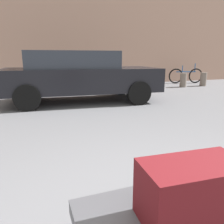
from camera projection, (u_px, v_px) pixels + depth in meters
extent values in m
cube|color=#4C4C51|center=(179.00, 220.00, 1.35)|extent=(1.23, 0.71, 0.10)
cylinder|color=black|center=(203.00, 204.00, 1.75)|extent=(0.24, 0.06, 0.24)
cube|color=maroon|center=(193.00, 191.00, 1.26)|extent=(0.63, 0.36, 0.35)
cube|color=black|center=(82.00, 79.00, 6.31)|extent=(4.46, 2.22, 0.64)
cube|color=#2D333D|center=(72.00, 60.00, 6.11)|extent=(2.55, 1.81, 0.46)
cylinder|color=black|center=(121.00, 85.00, 7.53)|extent=(0.66, 0.28, 0.64)
cylinder|color=black|center=(139.00, 93.00, 5.93)|extent=(0.66, 0.28, 0.64)
cylinder|color=black|center=(33.00, 88.00, 6.84)|extent=(0.66, 0.28, 0.64)
cylinder|color=black|center=(27.00, 98.00, 5.24)|extent=(0.66, 0.28, 0.64)
torus|color=black|center=(176.00, 76.00, 10.81)|extent=(0.72, 0.21, 0.72)
torus|color=black|center=(196.00, 76.00, 10.94)|extent=(0.72, 0.21, 0.72)
cylinder|color=#194C8C|center=(186.00, 72.00, 10.83)|extent=(0.99, 0.26, 0.04)
cylinder|color=#194C8C|center=(182.00, 69.00, 10.76)|extent=(0.05, 0.05, 0.30)
cylinder|color=#194C8C|center=(195.00, 68.00, 10.84)|extent=(0.05, 0.05, 0.40)
cylinder|color=#72665B|center=(129.00, 82.00, 8.62)|extent=(0.28, 0.28, 0.60)
cylinder|color=#72665B|center=(161.00, 81.00, 9.10)|extent=(0.28, 0.28, 0.60)
cylinder|color=#72665B|center=(183.00, 80.00, 9.47)|extent=(0.28, 0.28, 0.60)
cylinder|color=#72665B|center=(203.00, 79.00, 9.84)|extent=(0.28, 0.28, 0.60)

